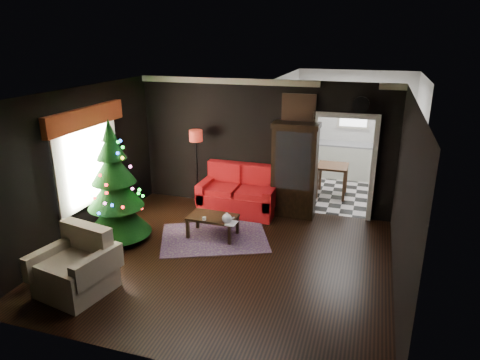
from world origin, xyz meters
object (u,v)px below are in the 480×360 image
(floor_lamp, at_px, (197,171))
(wall_clock, at_px, (361,105))
(teapot, at_px, (227,218))
(loveseat, at_px, (238,190))
(curio_cabinet, at_px, (294,172))
(armchair, at_px, (74,264))
(kitchen_table, at_px, (332,180))
(christmas_tree, at_px, (115,187))
(coffee_table, at_px, (213,226))

(floor_lamp, distance_m, wall_clock, 3.68)
(teapot, bearing_deg, loveseat, 99.78)
(curio_cabinet, xyz_separation_m, armchair, (-2.52, -3.84, -0.49))
(wall_clock, bearing_deg, kitchen_table, 113.75)
(christmas_tree, relative_size, wall_clock, 7.22)
(curio_cabinet, relative_size, teapot, 9.37)
(loveseat, distance_m, wall_clock, 3.04)
(loveseat, xyz_separation_m, christmas_tree, (-1.74, -1.92, 0.55))
(kitchen_table, bearing_deg, armchair, -121.04)
(coffee_table, bearing_deg, christmas_tree, -158.38)
(loveseat, height_order, christmas_tree, christmas_tree)
(floor_lamp, height_order, christmas_tree, christmas_tree)
(curio_cabinet, relative_size, armchair, 1.95)
(floor_lamp, height_order, coffee_table, floor_lamp)
(floor_lamp, bearing_deg, armchair, -96.32)
(loveseat, bearing_deg, floor_lamp, 177.29)
(teapot, xyz_separation_m, wall_clock, (2.09, 1.88, 1.87))
(loveseat, height_order, kitchen_table, loveseat)
(teapot, bearing_deg, christmas_tree, -167.81)
(armchair, height_order, teapot, armchair)
(christmas_tree, height_order, wall_clock, wall_clock)
(floor_lamp, bearing_deg, coffee_table, -56.77)
(teapot, bearing_deg, kitchen_table, 63.77)
(christmas_tree, distance_m, wall_clock, 4.88)
(floor_lamp, xyz_separation_m, wall_clock, (3.32, 0.35, 1.55))
(wall_clock, bearing_deg, armchair, -132.79)
(loveseat, xyz_separation_m, wall_clock, (2.35, 0.40, 1.88))
(loveseat, bearing_deg, coffee_table, -94.75)
(teapot, bearing_deg, curio_cabinet, 62.31)
(loveseat, relative_size, kitchen_table, 2.27)
(coffee_table, distance_m, teapot, 0.52)
(teapot, distance_m, kitchen_table, 3.50)
(curio_cabinet, relative_size, kitchen_table, 2.53)
(armchair, height_order, kitchen_table, armchair)
(coffee_table, bearing_deg, floor_lamp, 123.23)
(christmas_tree, relative_size, armchair, 2.37)
(christmas_tree, height_order, kitchen_table, christmas_tree)
(loveseat, bearing_deg, armchair, -110.75)
(loveseat, distance_m, christmas_tree, 2.65)
(curio_cabinet, bearing_deg, kitchen_table, 65.56)
(loveseat, distance_m, floor_lamp, 1.02)
(curio_cabinet, bearing_deg, teapot, -117.69)
(kitchen_table, bearing_deg, wall_clock, -66.25)
(curio_cabinet, distance_m, coffee_table, 2.08)
(armchair, relative_size, kitchen_table, 1.30)
(armchair, height_order, wall_clock, wall_clock)
(christmas_tree, xyz_separation_m, wall_clock, (4.09, 2.32, 1.33))
(christmas_tree, height_order, coffee_table, christmas_tree)
(teapot, height_order, wall_clock, wall_clock)
(christmas_tree, height_order, armchair, christmas_tree)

